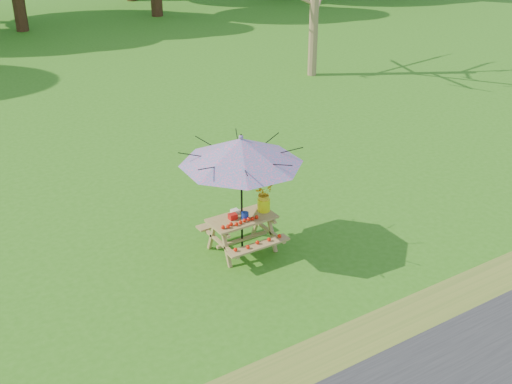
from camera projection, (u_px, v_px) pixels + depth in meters
ground at (192, 284)px, 10.72m from camera, size 120.00×120.00×0.00m
drygrass_strip at (289, 383)px, 8.60m from camera, size 120.00×1.20×0.01m
picnic_table at (242, 234)px, 11.59m from camera, size 1.20×1.32×0.67m
patio_umbrella at (241, 151)px, 10.88m from camera, size 2.74×2.74×2.25m
produce_bins at (239, 215)px, 11.42m from camera, size 0.32×0.42×0.13m
tomatoes_row at (240, 222)px, 11.22m from camera, size 0.77×0.13×0.07m
flower_bucket at (264, 197)px, 11.56m from camera, size 0.39×0.36×0.52m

